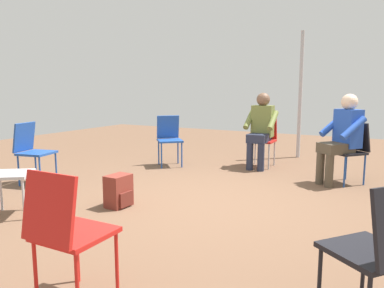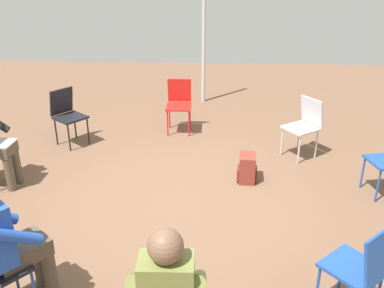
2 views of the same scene
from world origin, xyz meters
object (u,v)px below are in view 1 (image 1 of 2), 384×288
Objects in this scene: chair_southeast at (351,148)px; backpack_near_laptop_user at (119,193)px; chair_northwest at (2,169)px; chair_north at (32,148)px; person_in_olive at (261,126)px; chair_southwest at (380,246)px; chair_east at (263,137)px; chair_west at (66,228)px; person_in_blue at (342,134)px; chair_northeast at (169,137)px.

chair_southeast is 2.36× the size of backpack_near_laptop_user.
chair_northwest is (-3.18, 2.99, 0.00)m from chair_southeast.
backpack_near_laptop_user is at bearing 70.15° from chair_north.
backpack_near_laptop_user is at bearing 74.14° from person_in_olive.
chair_southeast is 3.22m from backpack_near_laptop_user.
chair_north is 3.51m from person_in_olive.
chair_southwest is at bearing -111.87° from backpack_near_laptop_user.
chair_west is (-4.60, -0.29, 0.00)m from chair_east.
person_in_olive is (2.54, -2.41, 0.20)m from chair_north.
chair_east is 0.26m from person_in_olive.
chair_east is at bearing 63.99° from chair_southwest.
chair_southwest is 2.36× the size of backpack_near_laptop_user.
chair_southeast is at bearing 107.02° from chair_north.
chair_east and chair_northwest have the same top height.
chair_southeast is 0.26m from person_in_blue.
chair_southeast is at bearing -90.00° from person_in_blue.
chair_north is 2.36× the size of backpack_near_laptop_user.
chair_west is at bearing -149.03° from backpack_near_laptop_user.
chair_west is (-4.04, 1.14, 0.00)m from chair_southeast.
chair_east is 4.43m from chair_southwest.
chair_northwest is at bearing 133.43° from backpack_near_laptop_user.
person_in_blue is (3.31, 0.61, 0.20)m from chair_southwest.
chair_north and chair_southeast have the same top height.
chair_southwest is at bearing 114.46° from chair_east.
chair_east is 1.60m from chair_northeast.
backpack_near_laptop_user is (-2.25, 2.04, -0.54)m from person_in_blue.
chair_southeast is 2.87m from chair_northeast.
person_in_blue is 3.08m from backpack_near_laptop_user.
chair_southwest is (-0.26, -3.49, 0.00)m from chair_northwest.
person_in_olive is at bearing 25.30° from chair_southeast.
chair_southwest and chair_west have the same top height.
chair_northeast is at bearing 25.58° from chair_east.
chair_northwest is 4.20m from person_in_blue.
person_in_blue is (3.05, -2.88, 0.20)m from chair_northwest.
chair_north is at bearing 69.90° from chair_southeast.
chair_northeast is (1.98, -0.97, 0.00)m from chair_north.
chair_east and chair_west have the same top height.
chair_north is 0.69× the size of person_in_blue.
chair_northwest is 0.69× the size of person_in_blue.
person_in_olive is at bearing 159.66° from chair_northeast.
chair_northwest is 1.00× the size of chair_southwest.
person_in_blue reaches higher than chair_southwest.
chair_northwest and chair_northeast have the same top height.
chair_east and chair_southwest have the same top height.
person_in_blue reaches higher than backpack_near_laptop_user.
chair_southwest is at bearing 50.42° from chair_northwest.
chair_northwest is 2.04m from chair_west.
chair_north and chair_northwest have the same top height.
chair_east is at bearing 165.27° from chair_northeast.
chair_east is 1.00× the size of chair_southeast.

